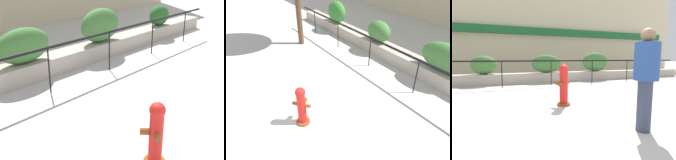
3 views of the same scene
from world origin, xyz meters
TOP-DOWN VIEW (x-y plane):
  - planter_wall_low at (0.00, 6.00)m, footprint 18.00×0.70m
  - fence_railing_segment at (-0.00, 4.90)m, footprint 15.00×0.05m
  - hedge_bush_0 at (-6.08, 6.00)m, footprint 1.26×0.69m
  - hedge_bush_1 at (-2.90, 6.00)m, footprint 1.13×0.70m
  - hedge_bush_2 at (0.07, 6.00)m, footprint 1.56×0.61m
  - fire_hydrant at (-0.66, 1.43)m, footprint 0.50×0.50m

SIDE VIEW (x-z plane):
  - planter_wall_low at x=0.00m, z-range 0.00..0.50m
  - fire_hydrant at x=-0.66m, z-range 0.01..1.09m
  - hedge_bush_1 at x=-2.90m, z-range 0.50..1.36m
  - hedge_bush_2 at x=0.07m, z-range 0.50..1.42m
  - fence_railing_segment at x=0.00m, z-range 0.44..1.59m
  - hedge_bush_0 at x=-6.08m, z-range 0.50..1.57m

